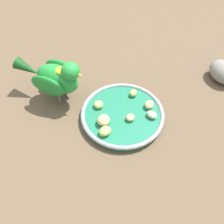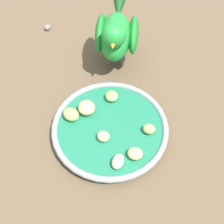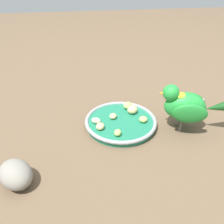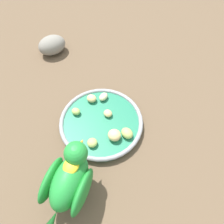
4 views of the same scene
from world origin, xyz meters
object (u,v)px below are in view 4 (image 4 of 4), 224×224
apple_piece_0 (76,111)px  apple_piece_3 (108,113)px  apple_piece_6 (90,143)px  apple_piece_5 (92,98)px  parrot (68,183)px  apple_piece_2 (114,135)px  feeding_bowl (101,122)px  apple_piece_4 (127,133)px  rock_large (52,45)px  apple_piece_1 (103,97)px

apple_piece_0 → apple_piece_3: bearing=180.0°
apple_piece_0 → apple_piece_6: same height
apple_piece_5 → apple_piece_6: size_ratio=1.06×
parrot → apple_piece_2: bearing=-15.6°
feeding_bowl → apple_piece_3: 0.03m
apple_piece_4 → rock_large: (0.27, -0.32, 0.00)m
apple_piece_2 → parrot: (0.08, 0.14, 0.05)m
parrot → apple_piece_0: bearing=22.1°
apple_piece_0 → apple_piece_5: bearing=-129.0°
apple_piece_4 → rock_large: bearing=-50.3°
feeding_bowl → apple_piece_2: (-0.04, 0.05, 0.02)m
apple_piece_1 → apple_piece_3: 0.06m
apple_piece_2 → apple_piece_4: apple_piece_2 is taller
apple_piece_4 → apple_piece_5: size_ratio=1.21×
apple_piece_4 → rock_large: 0.42m
apple_piece_6 → apple_piece_4: bearing=-160.6°
feeding_bowl → apple_piece_4: bearing=152.1°
apple_piece_1 → apple_piece_4: size_ratio=0.89×
parrot → rock_large: 0.50m
apple_piece_0 → apple_piece_2: bearing=148.4°
apple_piece_4 → apple_piece_5: bearing=-45.3°
feeding_bowl → apple_piece_0: bearing=-16.7°
apple_piece_6 → parrot: 0.14m
apple_piece_0 → apple_piece_6: bearing=119.3°
apple_piece_2 → apple_piece_6: apple_piece_2 is taller
apple_piece_2 → apple_piece_3: 0.07m
feeding_bowl → apple_piece_0: (0.07, -0.02, 0.01)m
apple_piece_2 → apple_piece_5: bearing=-57.7°
feeding_bowl → apple_piece_2: bearing=129.8°
apple_piece_5 → rock_large: 0.27m
apple_piece_3 → apple_piece_4: bearing=132.7°
apple_piece_3 → apple_piece_5: bearing=-42.8°
feeding_bowl → apple_piece_0: apple_piece_0 is taller
apple_piece_0 → apple_piece_5: size_ratio=0.88×
apple_piece_4 → apple_piece_6: size_ratio=1.28×
apple_piece_0 → apple_piece_1: same height
parrot → rock_large: size_ratio=2.27×
apple_piece_5 → apple_piece_0: bearing=51.0°
parrot → apple_piece_4: bearing=-22.5°
apple_piece_6 → rock_large: 0.39m
apple_piece_2 → rock_large: size_ratio=0.37×
apple_piece_3 → parrot: (0.06, 0.21, 0.06)m
rock_large → apple_piece_1: bearing=133.4°
apple_piece_2 → feeding_bowl: bearing=-50.2°
feeding_bowl → rock_large: (0.19, -0.28, 0.02)m
feeding_bowl → apple_piece_5: size_ratio=8.17×
apple_piece_6 → parrot: (0.03, 0.12, 0.06)m
apple_piece_5 → apple_piece_6: apple_piece_5 is taller
feeding_bowl → apple_piece_4: (-0.07, 0.04, 0.02)m
rock_large → apple_piece_3: bearing=129.0°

